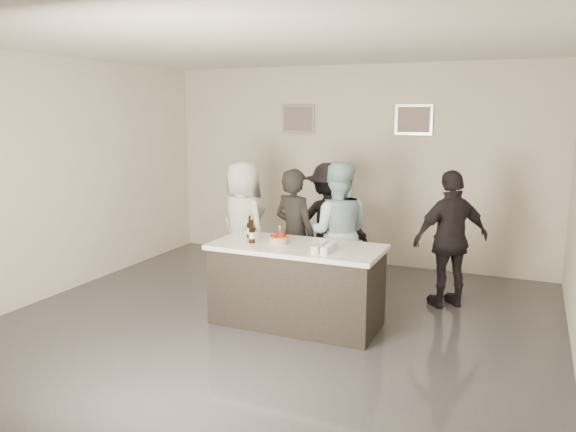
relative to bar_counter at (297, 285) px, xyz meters
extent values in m
plane|color=#3D3D42|center=(-0.23, -0.20, -0.45)|extent=(6.00, 6.00, 0.00)
plane|color=white|center=(-0.23, -0.20, 2.55)|extent=(6.00, 6.00, 0.00)
cube|color=silver|center=(-0.23, 2.80, 1.05)|extent=(6.00, 0.04, 3.00)
cube|color=silver|center=(-0.23, -3.20, 1.05)|extent=(6.00, 0.04, 3.00)
cube|color=silver|center=(-3.23, -0.20, 1.05)|extent=(0.04, 6.00, 3.00)
cube|color=#B2B2B7|center=(-1.13, 2.77, 1.75)|extent=(0.54, 0.04, 0.44)
cube|color=#B2B2B7|center=(0.67, 2.77, 1.75)|extent=(0.54, 0.04, 0.44)
cube|color=white|center=(0.00, 0.00, 0.00)|extent=(1.86, 0.86, 0.90)
cylinder|color=#FC5C1A|center=(-0.21, -0.01, 0.49)|extent=(0.22, 0.22, 0.07)
cylinder|color=black|center=(-0.62, 0.09, 0.58)|extent=(0.07, 0.07, 0.26)
cylinder|color=black|center=(-0.49, -0.11, 0.58)|extent=(0.07, 0.07, 0.26)
cube|color=orange|center=(0.37, -0.12, 0.49)|extent=(0.19, 0.40, 0.08)
cube|color=pink|center=(-0.30, -0.32, 0.45)|extent=(0.24, 0.08, 0.01)
imported|color=black|center=(-0.32, 0.72, 0.38)|extent=(0.70, 0.57, 1.65)
imported|color=#ADD5E2|center=(0.15, 0.91, 0.42)|extent=(1.00, 0.88, 1.73)
imported|color=silver|center=(-1.16, 0.93, 0.39)|extent=(0.98, 0.84, 1.69)
imported|color=black|center=(1.46, 1.27, 0.38)|extent=(1.01, 0.92, 1.65)
imported|color=black|center=(-0.20, 1.60, 0.37)|extent=(1.19, 0.89, 1.64)
camera|label=1|loc=(2.27, -5.45, 1.89)|focal=35.00mm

